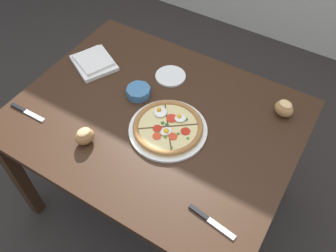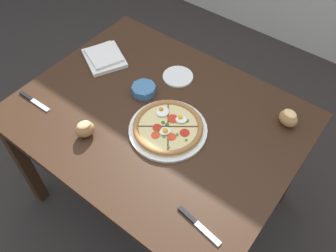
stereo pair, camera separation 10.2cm
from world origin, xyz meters
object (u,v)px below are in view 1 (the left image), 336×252
object	(u,v)px
bread_piece_near	(284,108)
bread_piece_mid	(85,136)
knife_spare	(27,112)
ramekin_bowl	(138,92)
side_saucer	(171,76)
knife_main	(211,221)
napkin_folded	(94,62)
pizza	(168,127)
dining_table	(156,130)

from	to	relation	value
bread_piece_near	bread_piece_mid	bearing A→B (deg)	-138.54
bread_piece_mid	knife_spare	distance (m)	0.33
ramekin_bowl	side_saucer	size ratio (longest dim) A/B	0.78
knife_spare	knife_main	bearing A→B (deg)	-2.88
bread_piece_near	napkin_folded	bearing A→B (deg)	-169.34
ramekin_bowl	knife_main	world-z (taller)	ramekin_bowl
ramekin_bowl	bread_piece_mid	world-z (taller)	bread_piece_mid
pizza	dining_table	bearing A→B (deg)	157.08
ramekin_bowl	bread_piece_mid	bearing A→B (deg)	-95.78
pizza	napkin_folded	distance (m)	0.56
bread_piece_mid	bread_piece_near	bearing A→B (deg)	41.46
bread_piece_near	ramekin_bowl	bearing A→B (deg)	-159.22
dining_table	napkin_folded	world-z (taller)	napkin_folded
dining_table	ramekin_bowl	world-z (taller)	ramekin_bowl
dining_table	napkin_folded	bearing A→B (deg)	163.81
napkin_folded	pizza	bearing A→B (deg)	-17.36
napkin_folded	knife_spare	distance (m)	0.41
bread_piece_near	bread_piece_mid	world-z (taller)	bread_piece_near
knife_main	ramekin_bowl	bearing A→B (deg)	154.04
dining_table	pizza	world-z (taller)	pizza
bread_piece_mid	knife_main	distance (m)	0.61
dining_table	side_saucer	bearing A→B (deg)	105.94
knife_spare	side_saucer	world-z (taller)	same
bread_piece_near	knife_main	size ratio (longest dim) A/B	0.51
pizza	knife_spare	size ratio (longest dim) A/B	1.75
dining_table	knife_main	world-z (taller)	knife_main
knife_spare	side_saucer	bearing A→B (deg)	50.34
side_saucer	bread_piece_near	bearing A→B (deg)	5.32
napkin_folded	bread_piece_near	world-z (taller)	bread_piece_near
knife_main	knife_spare	size ratio (longest dim) A/B	1.02
bread_piece_mid	side_saucer	size ratio (longest dim) A/B	0.68
ramekin_bowl	side_saucer	distance (m)	0.19
knife_main	knife_spare	world-z (taller)	same
knife_spare	pizza	bearing A→B (deg)	21.40
bread_piece_mid	ramekin_bowl	bearing A→B (deg)	84.22
knife_main	knife_spare	xyz separation A→B (m)	(-0.94, 0.03, 0.00)
pizza	ramekin_bowl	distance (m)	0.25
bread_piece_mid	knife_spare	bearing A→B (deg)	-178.03
ramekin_bowl	knife_spare	xyz separation A→B (m)	(-0.36, -0.35, -0.02)
pizza	bread_piece_mid	bearing A→B (deg)	-138.58
dining_table	knife_spare	world-z (taller)	knife_spare
pizza	bread_piece_near	distance (m)	0.52
bread_piece_mid	knife_main	size ratio (longest dim) A/B	0.52
napkin_folded	bread_piece_mid	distance (m)	0.48
dining_table	knife_main	bearing A→B (deg)	-35.67
dining_table	bread_piece_mid	xyz separation A→B (m)	(-0.17, -0.27, 0.14)
bread_piece_near	knife_spare	world-z (taller)	bread_piece_near
ramekin_bowl	knife_spare	distance (m)	0.51
side_saucer	bread_piece_mid	bearing A→B (deg)	-100.68
ramekin_bowl	bread_piece_mid	size ratio (longest dim) A/B	1.16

